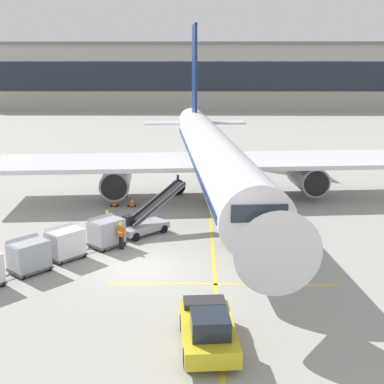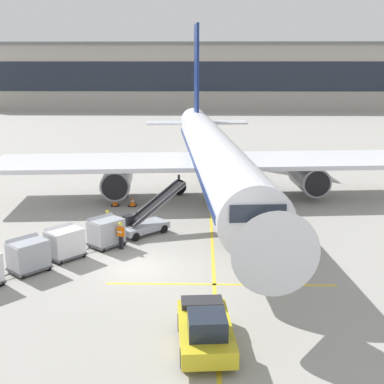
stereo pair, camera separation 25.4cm
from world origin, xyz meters
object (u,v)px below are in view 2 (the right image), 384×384
object	(u,v)px
baggage_cart_lead	(106,231)
ground_crew_by_loader	(108,221)
baggage_cart_second	(64,242)
pushback_tug	(205,329)
belt_loader	(146,221)
parked_airplane	(213,155)
baggage_cart_third	(28,254)
safety_cone_nose_mark	(132,202)
safety_cone_wingtip	(125,193)
safety_cone_engine_keepout	(115,202)
ground_crew_marshaller	(100,232)
ground_crew_by_carts	(121,234)

from	to	relation	value
baggage_cart_lead	ground_crew_by_loader	xyz separation A→B (m)	(-0.24, 2.12, -0.00)
baggage_cart_second	pushback_tug	size ratio (longest dim) A/B	0.56
belt_loader	ground_crew_by_loader	bearing A→B (deg)	-169.77
parked_airplane	ground_crew_by_loader	distance (m)	12.90
parked_airplane	baggage_cart_second	xyz separation A→B (m)	(-9.02, -14.55, -2.60)
pushback_tug	baggage_cart_second	bearing A→B (deg)	130.47
baggage_cart_third	parked_airplane	bearing A→B (deg)	57.69
parked_airplane	safety_cone_nose_mark	world-z (taller)	parked_airplane
baggage_cart_lead	baggage_cart_third	size ratio (longest dim) A/B	1.00
baggage_cart_lead	safety_cone_wingtip	size ratio (longest dim) A/B	3.85
baggage_cart_lead	baggage_cart_second	xyz separation A→B (m)	(-2.06, -2.04, 0.00)
ground_crew_by_loader	safety_cone_engine_keepout	world-z (taller)	ground_crew_by_loader
belt_loader	baggage_cart_second	world-z (taller)	belt_loader
pushback_tug	ground_crew_marshaller	bearing A→B (deg)	119.22
ground_crew_marshaller	baggage_cart_lead	bearing A→B (deg)	17.15
belt_loader	safety_cone_engine_keepout	world-z (taller)	belt_loader
baggage_cart_lead	safety_cone_engine_keepout	xyz separation A→B (m)	(-1.01, 9.39, -0.65)
safety_cone_engine_keepout	belt_loader	bearing A→B (deg)	-64.59
baggage_cart_third	safety_cone_nose_mark	distance (m)	13.99
baggage_cart_third	ground_crew_by_loader	xyz separation A→B (m)	(3.29, 6.19, -0.00)
safety_cone_nose_mark	baggage_cart_third	bearing A→B (deg)	-106.34
baggage_cart_second	baggage_cart_third	distance (m)	2.51
safety_cone_wingtip	ground_crew_by_loader	bearing A→B (deg)	-87.70
parked_airplane	safety_cone_nose_mark	distance (m)	7.97
baggage_cart_second	ground_crew_marshaller	world-z (taller)	baggage_cart_second
parked_airplane	safety_cone_nose_mark	size ratio (longest dim) A/B	62.83
baggage_cart_third	safety_cone_nose_mark	bearing A→B (deg)	73.66
ground_crew_marshaller	parked_airplane	bearing A→B (deg)	60.04
safety_cone_wingtip	safety_cone_nose_mark	xyz separation A→B (m)	(1.05, -2.95, 0.04)
belt_loader	ground_crew_by_carts	bearing A→B (deg)	-111.35
belt_loader	ground_crew_by_carts	xyz separation A→B (m)	(-1.20, -3.07, 0.11)
ground_crew_by_loader	parked_airplane	bearing A→B (deg)	55.28
belt_loader	safety_cone_wingtip	distance (m)	10.15
ground_crew_by_loader	safety_cone_nose_mark	bearing A→B (deg)	84.92
ground_crew_by_loader	safety_cone_nose_mark	xyz separation A→B (m)	(0.64, 7.22, -0.63)
baggage_cart_lead	ground_crew_by_loader	bearing A→B (deg)	96.41
ground_crew_by_loader	baggage_cart_third	bearing A→B (deg)	-117.98
baggage_cart_lead	ground_crew_marshaller	world-z (taller)	baggage_cart_lead
ground_crew_by_carts	parked_airplane	bearing A→B (deg)	65.52
ground_crew_by_loader	baggage_cart_second	bearing A→B (deg)	-113.60
baggage_cart_lead	baggage_cart_third	bearing A→B (deg)	-130.92
baggage_cart_third	ground_crew_marshaller	world-z (taller)	baggage_cart_third
ground_crew_marshaller	safety_cone_engine_keepout	size ratio (longest dim) A/B	2.45
belt_loader	safety_cone_wingtip	bearing A→B (deg)	106.51
pushback_tug	ground_crew_by_loader	world-z (taller)	pushback_tug
pushback_tug	ground_crew_by_loader	bearing A→B (deg)	114.92
baggage_cart_lead	pushback_tug	size ratio (longest dim) A/B	0.56
parked_airplane	baggage_cart_lead	bearing A→B (deg)	-119.09
baggage_cart_third	ground_crew_by_loader	bearing A→B (deg)	62.02
baggage_cart_third	pushback_tug	xyz separation A→B (m)	(9.71, -7.63, -0.17)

